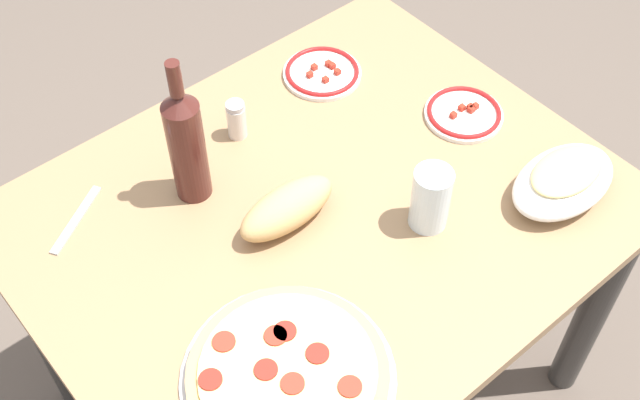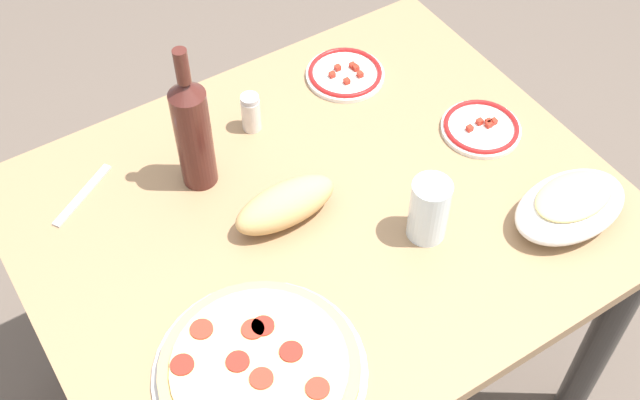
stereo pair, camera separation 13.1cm
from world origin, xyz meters
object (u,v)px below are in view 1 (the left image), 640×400
Objects in this scene: baked_pasta_dish at (564,179)px; bread_loaf at (287,208)px; dining_table at (320,249)px; side_plate_far at (465,114)px; pepperoni_pizza at (288,374)px; side_plate_near at (322,72)px; water_glass at (431,198)px; spice_shaker at (236,120)px; wine_bottle at (186,143)px.

bread_loaf is at bearing -32.55° from baked_pasta_dish.
baked_pasta_dish is (-0.39, 0.27, 0.17)m from dining_table.
side_plate_far is (-0.01, -0.27, -0.03)m from baked_pasta_dish.
dining_table is at bearing 164.12° from bread_loaf.
pepperoni_pizza reaches higher than side_plate_near.
pepperoni_pizza is at bearing 19.39° from side_plate_far.
water_glass is 0.46m from side_plate_near.
side_plate_near is at bearing -130.80° from dining_table.
pepperoni_pizza is 0.57m from spice_shaker.
bread_loaf reaches higher than side_plate_far.
water_glass is 0.80× the size of side_plate_far.
bread_loaf is (0.07, -0.02, 0.17)m from dining_table.
side_plate_near is 0.84× the size of bread_loaf.
spice_shaker is (0.39, -0.53, 0.00)m from baked_pasta_dish.
side_plate_far is at bearing 145.96° from spice_shaker.
baked_pasta_dish is 0.53m from bread_loaf.
side_plate_far is 1.92× the size of spice_shaker.
baked_pasta_dish reaches higher than dining_table.
side_plate_near reaches higher than dining_table.
dining_table is 4.64× the size of baked_pasta_dish.
baked_pasta_dish is at bearing 177.39° from pepperoni_pizza.
wine_bottle is 1.95× the size of side_plate_far.
water_glass reaches higher than side_plate_far.
water_glass is 0.64× the size of bread_loaf.
spice_shaker is (0.25, 0.03, 0.03)m from side_plate_near.
spice_shaker reaches higher than side_plate_near.
spice_shaker is at bearing 6.12° from side_plate_near.
bread_loaf is at bearing -128.44° from pepperoni_pizza.
side_plate_far is at bearing -92.84° from baked_pasta_dish.
water_glass is at bearing 140.10° from bread_loaf.
side_plate_near is at bearing -139.22° from bread_loaf.
wine_bottle is 1.86× the size of side_plate_near.
spice_shaker is (-0.06, -0.25, 0.00)m from bread_loaf.
water_glass is at bearing -25.40° from baked_pasta_dish.
side_plate_far is at bearing 177.22° from bread_loaf.
water_glass reaches higher than pepperoni_pizza.
side_plate_near is (-0.11, -0.44, -0.06)m from water_glass.
pepperoni_pizza is at bearing 51.56° from bread_loaf.
bread_loaf is at bearing 75.27° from spice_shaker.
baked_pasta_dish is 1.38× the size of side_plate_near.
water_glass is 1.54× the size of spice_shaker.
water_glass is at bearing 75.63° from side_plate_near.
spice_shaker is at bearing -156.14° from wine_bottle.
pepperoni_pizza reaches higher than side_plate_far.
pepperoni_pizza reaches higher than dining_table.
baked_pasta_dish reaches higher than pepperoni_pizza.
water_glass reaches higher than baked_pasta_dish.
spice_shaker reaches higher than side_plate_far.
dining_table is at bearing -0.57° from side_plate_far.
bread_loaf reaches higher than side_plate_near.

